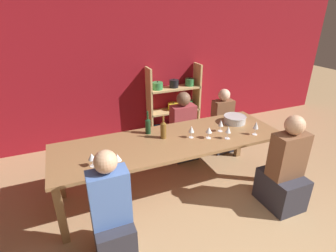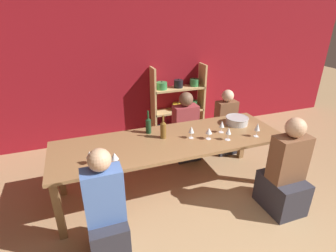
{
  "view_description": "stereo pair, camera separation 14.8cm",
  "coord_description": "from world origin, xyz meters",
  "px_view_note": "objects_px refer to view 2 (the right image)",
  "views": [
    {
      "loc": [
        -1.35,
        -0.77,
        2.31
      ],
      "look_at": [
        -0.18,
        2.07,
        0.92
      ],
      "focal_mm": 28.0,
      "sensor_mm": 36.0,
      "label": 1
    },
    {
      "loc": [
        -1.22,
        -0.82,
        2.31
      ],
      "look_at": [
        -0.18,
        2.07,
        0.92
      ],
      "focal_mm": 28.0,
      "sensor_mm": 36.0,
      "label": 2
    }
  ],
  "objects_px": {
    "wine_bottle_dark": "(148,125)",
    "wine_glass_white_b": "(191,130)",
    "dining_table": "(171,145)",
    "wine_glass_red_b": "(222,125)",
    "person_near_a": "(285,177)",
    "wine_glass_empty_a": "(115,156)",
    "wine_glass_red_a": "(229,131)",
    "wine_bottle_green": "(163,129)",
    "person_far_a": "(225,129)",
    "wine_glass_empty_b": "(90,155)",
    "person_far_b": "(185,133)",
    "wine_glass_white_a": "(257,127)",
    "cell_phone": "(98,156)",
    "person_near_b": "(107,220)",
    "wine_glass_empty_c": "(209,131)",
    "shelf_unit": "(178,107)",
    "mixing_bowl": "(237,120)"
  },
  "relations": [
    {
      "from": "person_near_b",
      "to": "person_far_b",
      "type": "distance_m",
      "value": 2.17
    },
    {
      "from": "wine_bottle_green",
      "to": "person_far_b",
      "type": "distance_m",
      "value": 1.03
    },
    {
      "from": "wine_glass_red_a",
      "to": "wine_glass_empty_c",
      "type": "height_order",
      "value": "wine_glass_red_a"
    },
    {
      "from": "mixing_bowl",
      "to": "person_near_a",
      "type": "distance_m",
      "value": 1.03
    },
    {
      "from": "wine_glass_empty_a",
      "to": "wine_glass_white_a",
      "type": "xyz_separation_m",
      "value": [
        1.85,
        0.09,
        0.01
      ]
    },
    {
      "from": "wine_glass_red_a",
      "to": "person_near_a",
      "type": "height_order",
      "value": "person_near_a"
    },
    {
      "from": "wine_bottle_green",
      "to": "wine_glass_red_b",
      "type": "relative_size",
      "value": 1.86
    },
    {
      "from": "cell_phone",
      "to": "person_far_b",
      "type": "height_order",
      "value": "person_far_b"
    },
    {
      "from": "wine_glass_red_b",
      "to": "person_far_a",
      "type": "height_order",
      "value": "person_far_a"
    },
    {
      "from": "dining_table",
      "to": "wine_glass_red_b",
      "type": "xyz_separation_m",
      "value": [
        0.72,
        -0.03,
        0.19
      ]
    },
    {
      "from": "person_near_a",
      "to": "wine_glass_white_b",
      "type": "bearing_deg",
      "value": 139.69
    },
    {
      "from": "wine_bottle_green",
      "to": "person_far_b",
      "type": "height_order",
      "value": "person_far_b"
    },
    {
      "from": "dining_table",
      "to": "wine_glass_empty_a",
      "type": "bearing_deg",
      "value": -153.83
    },
    {
      "from": "wine_glass_white_b",
      "to": "wine_glass_empty_b",
      "type": "bearing_deg",
      "value": -171.22
    },
    {
      "from": "wine_bottle_dark",
      "to": "person_near_a",
      "type": "distance_m",
      "value": 1.81
    },
    {
      "from": "wine_bottle_dark",
      "to": "wine_glass_empty_a",
      "type": "distance_m",
      "value": 0.87
    },
    {
      "from": "wine_glass_empty_a",
      "to": "wine_glass_white_a",
      "type": "relative_size",
      "value": 0.88
    },
    {
      "from": "person_near_a",
      "to": "person_near_b",
      "type": "height_order",
      "value": "person_near_b"
    },
    {
      "from": "wine_glass_red_b",
      "to": "person_near_a",
      "type": "relative_size",
      "value": 0.14
    },
    {
      "from": "wine_glass_empty_b",
      "to": "person_near_a",
      "type": "height_order",
      "value": "person_near_a"
    },
    {
      "from": "dining_table",
      "to": "wine_bottle_green",
      "type": "relative_size",
      "value": 9.63
    },
    {
      "from": "wine_bottle_dark",
      "to": "wine_glass_empty_c",
      "type": "bearing_deg",
      "value": -32.83
    },
    {
      "from": "wine_glass_empty_c",
      "to": "wine_glass_white_b",
      "type": "xyz_separation_m",
      "value": [
        -0.2,
        0.1,
        0.0
      ]
    },
    {
      "from": "wine_glass_white_b",
      "to": "wine_glass_empty_c",
      "type": "bearing_deg",
      "value": -26.5
    },
    {
      "from": "dining_table",
      "to": "wine_bottle_dark",
      "type": "bearing_deg",
      "value": 125.75
    },
    {
      "from": "wine_bottle_dark",
      "to": "person_near_b",
      "type": "relative_size",
      "value": 0.26
    },
    {
      "from": "cell_phone",
      "to": "person_far_b",
      "type": "xyz_separation_m",
      "value": [
        1.46,
        0.88,
        -0.36
      ]
    },
    {
      "from": "wine_glass_white_a",
      "to": "wine_glass_white_b",
      "type": "bearing_deg",
      "value": 163.28
    },
    {
      "from": "dining_table",
      "to": "wine_glass_white_b",
      "type": "bearing_deg",
      "value": -9.56
    },
    {
      "from": "wine_bottle_dark",
      "to": "person_far_b",
      "type": "height_order",
      "value": "person_far_b"
    },
    {
      "from": "wine_glass_white_b",
      "to": "cell_phone",
      "type": "bearing_deg",
      "value": -176.63
    },
    {
      "from": "wine_glass_empty_b",
      "to": "person_near_b",
      "type": "height_order",
      "value": "person_near_b"
    },
    {
      "from": "wine_glass_empty_a",
      "to": "wine_glass_empty_c",
      "type": "height_order",
      "value": "wine_glass_empty_a"
    },
    {
      "from": "mixing_bowl",
      "to": "cell_phone",
      "type": "distance_m",
      "value": 2.01
    },
    {
      "from": "wine_bottle_green",
      "to": "person_near_a",
      "type": "relative_size",
      "value": 0.25
    },
    {
      "from": "wine_glass_red_b",
      "to": "person_near_b",
      "type": "relative_size",
      "value": 0.13
    },
    {
      "from": "person_far_a",
      "to": "person_far_b",
      "type": "height_order",
      "value": "person_far_b"
    },
    {
      "from": "person_far_a",
      "to": "person_near_a",
      "type": "bearing_deg",
      "value": 86.52
    },
    {
      "from": "wine_bottle_green",
      "to": "wine_glass_empty_c",
      "type": "xyz_separation_m",
      "value": [
        0.54,
        -0.23,
        -0.01
      ]
    },
    {
      "from": "wine_glass_empty_a",
      "to": "wine_glass_red_a",
      "type": "bearing_deg",
      "value": 4.99
    },
    {
      "from": "wine_bottle_dark",
      "to": "wine_glass_white_b",
      "type": "bearing_deg",
      "value": -35.25
    },
    {
      "from": "wine_bottle_green",
      "to": "person_far_b",
      "type": "xyz_separation_m",
      "value": [
        0.61,
        0.68,
        -0.48
      ]
    },
    {
      "from": "wine_bottle_green",
      "to": "person_far_a",
      "type": "relative_size",
      "value": 0.28
    },
    {
      "from": "wine_bottle_dark",
      "to": "shelf_unit",
      "type": "bearing_deg",
      "value": 54.25
    },
    {
      "from": "dining_table",
      "to": "wine_glass_empty_b",
      "type": "relative_size",
      "value": 19.23
    },
    {
      "from": "wine_glass_empty_a",
      "to": "shelf_unit",
      "type": "bearing_deg",
      "value": 52.86
    },
    {
      "from": "wine_bottle_green",
      "to": "person_near_a",
      "type": "height_order",
      "value": "person_near_a"
    },
    {
      "from": "wine_bottle_green",
      "to": "wine_glass_empty_a",
      "type": "relative_size",
      "value": 1.85
    },
    {
      "from": "wine_bottle_dark",
      "to": "wine_glass_red_b",
      "type": "bearing_deg",
      "value": -18.78
    },
    {
      "from": "mixing_bowl",
      "to": "wine_glass_empty_c",
      "type": "relative_size",
      "value": 2.1
    }
  ]
}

